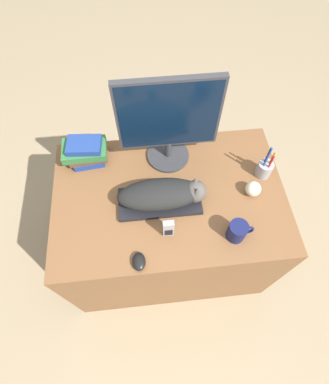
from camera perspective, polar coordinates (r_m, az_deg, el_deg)
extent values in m
plane|color=#998466|center=(2.07, 1.86, -20.29)|extent=(12.00, 12.00, 0.00)
cube|color=brown|center=(1.81, 0.75, -6.47)|extent=(1.15, 0.75, 0.75)
cube|color=black|center=(1.44, -0.91, -1.77)|extent=(0.40, 0.17, 0.02)
ellipsoid|color=black|center=(1.38, -0.95, -0.43)|extent=(0.39, 0.16, 0.11)
sphere|color=#4C4742|center=(1.40, 5.87, 0.13)|extent=(0.11, 0.11, 0.11)
cone|color=#4C4742|center=(1.35, 6.24, 0.25)|extent=(0.04, 0.04, 0.04)
cone|color=#4C4742|center=(1.37, 5.89, 2.14)|extent=(0.04, 0.04, 0.04)
cylinder|color=#333338|center=(1.60, 0.68, 7.02)|extent=(0.22, 0.22, 0.02)
cylinder|color=#333338|center=(1.55, 0.70, 8.37)|extent=(0.04, 0.04, 0.10)
cube|color=#333338|center=(1.37, 0.81, 14.50)|extent=(0.47, 0.03, 0.39)
cube|color=black|center=(1.37, 0.85, 14.23)|extent=(0.45, 0.01, 0.37)
ellipsoid|color=black|center=(1.33, -4.90, -13.05)|extent=(0.06, 0.08, 0.03)
cylinder|color=#141947|center=(1.37, 13.65, -7.25)|extent=(0.08, 0.08, 0.10)
torus|color=#141947|center=(1.38, 15.34, -7.03)|extent=(0.07, 0.01, 0.07)
cylinder|color=#939399|center=(1.58, 18.45, 4.15)|extent=(0.08, 0.08, 0.09)
cylinder|color=orange|center=(1.55, 19.57, 5.56)|extent=(0.01, 0.01, 0.14)
cylinder|color=black|center=(1.53, 18.84, 6.12)|extent=(0.01, 0.01, 0.16)
cylinder|color=#1E47B2|center=(1.51, 18.78, 5.71)|extent=(0.01, 0.01, 0.18)
cylinder|color=#B21E1E|center=(1.53, 19.39, 4.88)|extent=(0.01, 0.01, 0.14)
sphere|color=beige|center=(1.51, 16.52, 0.58)|extent=(0.08, 0.08, 0.08)
cube|color=#99999E|center=(1.33, 0.76, -6.93)|extent=(0.05, 0.03, 0.11)
cube|color=black|center=(1.34, 0.81, -7.75)|extent=(0.03, 0.00, 0.05)
cube|color=navy|center=(1.62, -14.25, 6.34)|extent=(0.17, 0.15, 0.03)
cube|color=brown|center=(1.61, -14.40, 7.20)|extent=(0.20, 0.15, 0.03)
cube|color=#2D6B38|center=(1.58, -15.01, 7.80)|extent=(0.22, 0.15, 0.04)
cube|color=navy|center=(1.55, -15.08, 8.62)|extent=(0.18, 0.13, 0.03)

